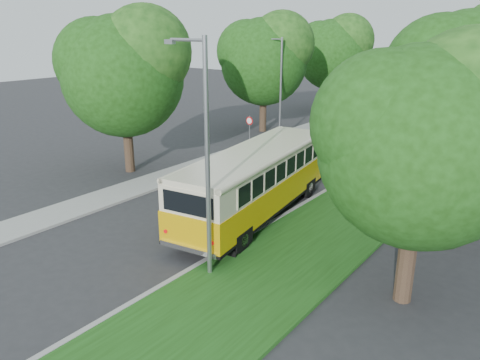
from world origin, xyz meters
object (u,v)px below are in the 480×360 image
Objects in this scene: car_blue at (402,127)px; lamppost_near at (205,153)px; car_white at (358,154)px; lamppost_far at (280,85)px; car_grey at (414,128)px; car_silver at (325,159)px; vintage_bus at (256,183)px.

lamppost_near is at bearing -72.11° from car_blue.
car_white is 0.92× the size of car_blue.
lamppost_far reaches higher than car_grey.
car_grey is at bearing 44.88° from lamppost_far.
car_silver is 0.84× the size of car_white.
car_white is (0.29, 10.60, -0.86)m from vintage_bus.
lamppost_far reaches higher than car_white.
lamppost_near is 20.53m from lamppost_far.
lamppost_far is 1.59× the size of car_blue.
lamppost_near is 26.20m from car_blue.
vintage_bus is at bearing -61.35° from lamppost_far.
car_blue is at bearing 46.95° from lamppost_far.
car_white is 10.27m from car_grey.
car_blue is (-0.63, 9.96, -0.03)m from car_white.
car_white is (7.50, -2.60, -3.40)m from lamppost_far.
lamppost_far is at bearing 110.68° from vintage_bus.
car_silver is at bearing -36.57° from lamppost_far.
car_silver is (-0.96, 8.56, -0.95)m from vintage_bus.
vintage_bus is 8.66m from car_silver.
vintage_bus reaches higher than car_grey.
lamppost_far is at bearing -119.27° from car_grey.
vintage_bus is at bearing -75.66° from car_blue.
lamppost_near reaches higher than car_grey.
car_grey is at bearing 92.64° from lamppost_near.
car_grey is (-1.21, 26.17, -3.73)m from lamppost_near.
lamppost_near reaches higher than car_blue.
car_grey is (0.83, 0.31, -0.05)m from car_blue.
car_blue is at bearing 94.50° from lamppost_near.
car_silver is 0.78× the size of car_blue.
lamppost_far reaches higher than car_blue.
vintage_bus is at bearing -77.54° from car_silver.
lamppost_near is 1.75× the size of car_grey.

